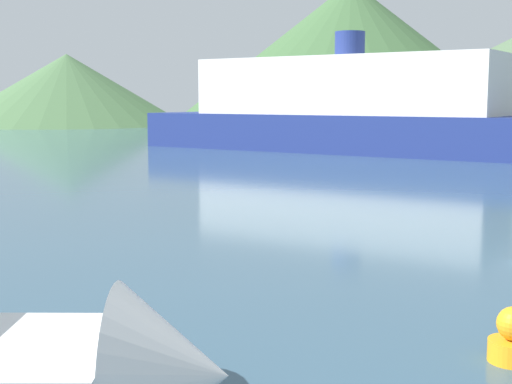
{
  "coord_description": "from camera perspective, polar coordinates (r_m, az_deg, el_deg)",
  "views": [
    {
      "loc": [
        4.9,
        -1.34,
        3.35
      ],
      "look_at": [
        -0.68,
        14.0,
        1.2
      ],
      "focal_mm": 50.0,
      "sensor_mm": 36.0,
      "label": 1
    }
  ],
  "objects": [
    {
      "name": "hill_central",
      "position": [
        87.96,
        7.55,
        10.84
      ],
      "size": [
        44.07,
        44.07,
        17.13
      ],
      "color": "#3D6038",
      "rests_on": "ground_plane"
    },
    {
      "name": "ferry_distant",
      "position": [
        46.31,
        7.43,
        6.53
      ],
      "size": [
        28.62,
        13.81,
        7.53
      ],
      "rotation": [
        0.0,
        0.0,
        -0.24
      ],
      "color": "navy",
      "rests_on": "ground_plane"
    },
    {
      "name": "hill_west",
      "position": [
        94.62,
        -14.85,
        7.93
      ],
      "size": [
        30.16,
        30.16,
        8.92
      ],
      "color": "#476B42",
      "rests_on": "ground_plane"
    }
  ]
}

